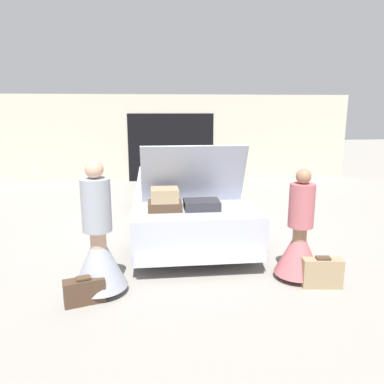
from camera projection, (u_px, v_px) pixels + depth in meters
name	position (u px, v px, depth m)	size (l,w,h in m)	color
ground_plane	(185.00, 224.00, 7.81)	(40.00, 40.00, 0.00)	gray
garage_wall_back	(171.00, 139.00, 12.30)	(12.00, 0.14, 2.80)	beige
car	(184.00, 196.00, 7.69)	(2.00, 5.15, 1.82)	#B2B7C6
person_left	(99.00, 248.00, 4.79)	(0.70, 0.70, 1.75)	tan
person_right	(299.00, 241.00, 5.22)	(0.66, 0.66, 1.57)	#997051
suitcase_beside_left_person	(84.00, 291.00, 4.61)	(0.53, 0.32, 0.35)	#473323
suitcase_beside_right_person	(322.00, 273.00, 5.03)	(0.55, 0.24, 0.43)	#9E8460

